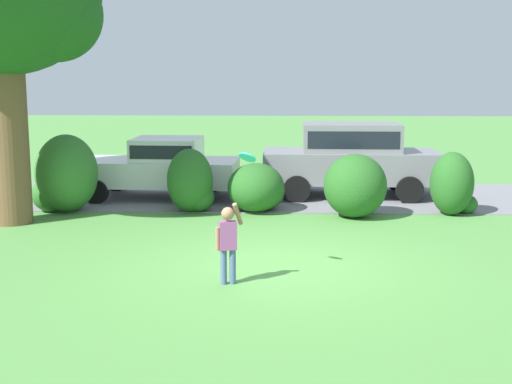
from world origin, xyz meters
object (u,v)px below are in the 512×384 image
at_px(parked_sedan, 159,165).
at_px(frisbee, 247,157).
at_px(parked_suv, 350,156).
at_px(child_thrower, 228,239).

relative_size(parked_sedan, frisbee, 14.08).
height_order(parked_suv, child_thrower, parked_suv).
distance_m(parked_sedan, parked_suv, 4.96).
bearing_deg(child_thrower, parked_suv, 71.39).
distance_m(parked_sedan, child_thrower, 7.72).
relative_size(child_thrower, frisbee, 4.05).
bearing_deg(parked_sedan, frisbee, -69.41).
bearing_deg(parked_sedan, child_thrower, -72.44).
height_order(parked_suv, frisbee, frisbee).
bearing_deg(child_thrower, parked_sedan, 107.56).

